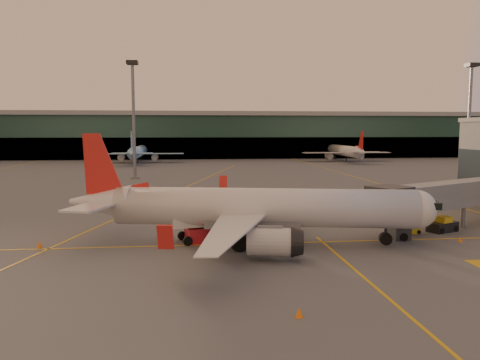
{
  "coord_description": "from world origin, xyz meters",
  "views": [
    {
      "loc": [
        -7.61,
        -38.45,
        10.9
      ],
      "look_at": [
        -1.95,
        15.63,
        5.0
      ],
      "focal_mm": 35.0,
      "sensor_mm": 36.0,
      "label": 1
    }
  ],
  "objects": [
    {
      "name": "ground",
      "position": [
        0.0,
        0.0,
        0.0
      ],
      "size": [
        600.0,
        600.0,
        0.0
      ],
      "primitive_type": "plane",
      "color": "#4C4F54",
      "rests_on": "ground"
    },
    {
      "name": "taxi_markings",
      "position": [
        -7.32,
        44.49,
        0.01
      ],
      "size": [
        100.12,
        173.0,
        0.01
      ],
      "color": "gold",
      "rests_on": "ground"
    },
    {
      "name": "terminal",
      "position": [
        0.0,
        141.79,
        8.76
      ],
      "size": [
        400.0,
        20.0,
        17.6
      ],
      "color": "#19382D",
      "rests_on": "ground"
    },
    {
      "name": "mast_west_near",
      "position": [
        -20.0,
        66.0,
        14.86
      ],
      "size": [
        2.4,
        2.4,
        25.6
      ],
      "color": "slate",
      "rests_on": "ground"
    },
    {
      "name": "mast_east_near",
      "position": [
        55.0,
        62.0,
        14.86
      ],
      "size": [
        2.4,
        2.4,
        25.6
      ],
      "color": "slate",
      "rests_on": "ground"
    },
    {
      "name": "distant_aircraft_row",
      "position": [
        10.83,
        118.0,
        0.0
      ],
      "size": [
        350.0,
        34.0,
        13.0
      ],
      "color": "#92C7F5",
      "rests_on": "ground"
    },
    {
      "name": "main_airplane",
      "position": [
        -2.04,
        4.75,
        3.42
      ],
      "size": [
        34.69,
        31.48,
        10.52
      ],
      "rotation": [
        0.0,
        0.0,
        -0.19
      ],
      "color": "silver",
      "rests_on": "ground"
    },
    {
      "name": "jet_bridge",
      "position": [
        23.72,
        10.75,
        3.68
      ],
      "size": [
        27.0,
        15.76,
        5.41
      ],
      "color": "slate",
      "rests_on": "ground"
    },
    {
      "name": "catering_truck",
      "position": [
        -6.82,
        6.41,
        2.5
      ],
      "size": [
        6.1,
        3.76,
        4.4
      ],
      "rotation": [
        0.0,
        0.0,
        0.25
      ],
      "color": "red",
      "rests_on": "ground"
    },
    {
      "name": "gpu_cart",
      "position": [
        15.27,
        7.76,
        0.51
      ],
      "size": [
        1.84,
        1.15,
        1.05
      ],
      "rotation": [
        0.0,
        0.0,
        0.04
      ],
      "color": "gold",
      "rests_on": "ground"
    },
    {
      "name": "pushback_tug",
      "position": [
        19.12,
        8.25,
        0.67
      ],
      "size": [
        3.63,
        2.84,
        1.66
      ],
      "rotation": [
        0.0,
        0.0,
        0.41
      ],
      "color": "black",
      "rests_on": "ground"
    },
    {
      "name": "cone_nose",
      "position": [
        18.35,
        3.63,
        0.25
      ],
      "size": [
        0.41,
        0.41,
        0.52
      ],
      "color": "orange",
      "rests_on": "ground"
    },
    {
      "name": "cone_tail",
      "position": [
        -21.73,
        5.66,
        0.3
      ],
      "size": [
        0.49,
        0.49,
        0.62
      ],
      "color": "orange",
      "rests_on": "ground"
    },
    {
      "name": "cone_wing_right",
      "position": [
        -1.45,
        -12.74,
        0.29
      ],
      "size": [
        0.47,
        0.47,
        0.59
      ],
      "color": "orange",
      "rests_on": "ground"
    },
    {
      "name": "cone_wing_left",
      "position": [
        -1.78,
        21.73,
        0.26
      ],
      "size": [
        0.42,
        0.42,
        0.54
      ],
      "color": "orange",
      "rests_on": "ground"
    }
  ]
}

